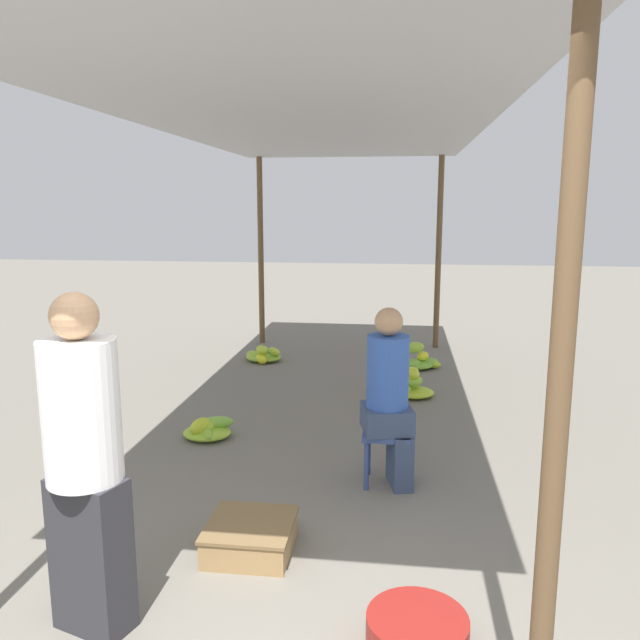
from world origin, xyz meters
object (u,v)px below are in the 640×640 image
(banana_pile_right_0, at_px, (418,362))
(crate_near, at_px, (251,537))
(banana_pile_right_1, at_px, (411,388))
(vendor_foreground, at_px, (85,461))
(basin_black, at_px, (417,634))
(banana_pile_left_1, at_px, (263,356))
(banana_pile_left_0, at_px, (208,430))
(vendor_seated, at_px, (390,394))
(stool, at_px, (386,441))

(banana_pile_right_0, bearing_deg, crate_near, -103.96)
(banana_pile_right_0, distance_m, banana_pile_right_1, 1.21)
(vendor_foreground, distance_m, crate_near, 1.21)
(basin_black, distance_m, banana_pile_left_1, 5.50)
(banana_pile_left_0, bearing_deg, banana_pile_right_1, 38.59)
(vendor_foreground, bearing_deg, vendor_seated, 52.30)
(basin_black, xyz_separation_m, banana_pile_right_0, (0.13, 5.07, -0.00))
(vendor_seated, distance_m, crate_near, 1.42)
(basin_black, xyz_separation_m, crate_near, (-0.95, 0.72, 0.00))
(vendor_seated, xyz_separation_m, crate_near, (-0.78, -1.02, -0.58))
(stool, distance_m, vendor_seated, 0.35)
(banana_pile_right_0, bearing_deg, basin_black, -91.48)
(vendor_seated, relative_size, banana_pile_left_1, 2.45)
(banana_pile_left_0, distance_m, banana_pile_right_0, 3.23)
(vendor_foreground, bearing_deg, banana_pile_right_1, 68.04)
(crate_near, bearing_deg, vendor_foreground, -128.14)
(stool, xyz_separation_m, banana_pile_right_0, (0.32, 3.32, -0.24))
(banana_pile_left_1, xyz_separation_m, crate_near, (0.91, -4.45, 0.01))
(banana_pile_right_1, bearing_deg, banana_pile_right_0, 85.31)
(vendor_foreground, distance_m, banana_pile_right_0, 5.41)
(stool, relative_size, crate_near, 0.80)
(banana_pile_left_1, bearing_deg, banana_pile_right_1, -34.62)
(vendor_foreground, distance_m, banana_pile_right_1, 4.25)
(stool, distance_m, banana_pile_left_1, 3.81)
(banana_pile_left_1, distance_m, banana_pile_right_1, 2.30)
(banana_pile_left_0, distance_m, banana_pile_left_1, 2.73)
(basin_black, relative_size, crate_near, 0.93)
(stool, distance_m, crate_near, 1.30)
(banana_pile_right_0, bearing_deg, banana_pile_right_1, -94.69)
(stool, bearing_deg, crate_near, -126.61)
(banana_pile_right_0, xyz_separation_m, banana_pile_right_1, (-0.10, -1.21, 0.02))
(vendor_foreground, height_order, basin_black, vendor_foreground)
(stool, bearing_deg, banana_pile_left_0, 156.23)
(vendor_seated, relative_size, basin_black, 2.79)
(vendor_foreground, xyz_separation_m, basin_black, (1.53, 0.02, -0.76))
(vendor_seated, xyz_separation_m, banana_pile_left_1, (-1.70, 3.42, -0.60))
(vendor_seated, height_order, crate_near, vendor_seated)
(stool, xyz_separation_m, crate_near, (-0.76, -1.03, -0.23))
(vendor_seated, height_order, banana_pile_left_0, vendor_seated)
(vendor_foreground, relative_size, vendor_seated, 1.25)
(banana_pile_right_1, bearing_deg, stool, -95.88)
(banana_pile_left_1, bearing_deg, vendor_seated, -63.65)
(banana_pile_left_0, distance_m, banana_pile_right_1, 2.28)
(stool, relative_size, banana_pile_left_1, 0.76)
(vendor_seated, relative_size, crate_near, 2.60)
(vendor_foreground, distance_m, basin_black, 1.71)
(banana_pile_left_1, height_order, banana_pile_right_1, banana_pile_right_1)
(basin_black, relative_size, banana_pile_right_1, 1.02)
(basin_black, distance_m, banana_pile_right_1, 3.86)
(stool, relative_size, banana_pile_right_1, 0.88)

